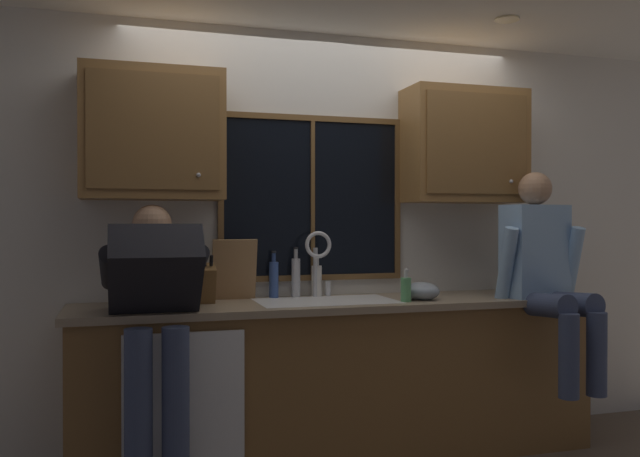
{
  "coord_description": "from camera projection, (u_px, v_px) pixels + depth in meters",
  "views": [
    {
      "loc": [
        -1.23,
        -3.93,
        1.37
      ],
      "look_at": [
        -0.14,
        -0.3,
        1.34
      ],
      "focal_mm": 37.03,
      "sensor_mm": 36.0,
      "label": 1
    }
  ],
  "objects": [
    {
      "name": "countertop",
      "position": [
        343.0,
        304.0,
        3.82
      ],
      "size": [
        3.06,
        0.62,
        0.04
      ],
      "primitive_type": "cube",
      "color": "gray",
      "rests_on": "lower_cabinet_run"
    },
    {
      "name": "soap_dispenser",
      "position": [
        406.0,
        289.0,
        3.77
      ],
      "size": [
        0.06,
        0.07,
        0.19
      ],
      "color": "#59A566",
      "rests_on": "countertop"
    },
    {
      "name": "back_wall",
      "position": [
        324.0,
        238.0,
        4.18
      ],
      "size": [
        5.4,
        0.12,
        2.55
      ],
      "primitive_type": "cube",
      "color": "silver",
      "rests_on": "floor"
    },
    {
      "name": "window_frame_left",
      "position": [
        221.0,
        197.0,
        3.91
      ],
      "size": [
        0.03,
        0.02,
        0.95
      ],
      "primitive_type": "cube",
      "color": "brown"
    },
    {
      "name": "upper_cabinet_right",
      "position": [
        464.0,
        146.0,
        4.2
      ],
      "size": [
        0.77,
        0.36,
        0.72
      ],
      "color": "olive"
    },
    {
      "name": "window_glass",
      "position": [
        312.0,
        198.0,
        4.08
      ],
      "size": [
        1.1,
        0.02,
        0.95
      ],
      "primitive_type": "cube",
      "color": "black"
    },
    {
      "name": "window_frame_bottom",
      "position": [
        313.0,
        278.0,
        4.07
      ],
      "size": [
        1.17,
        0.02,
        0.04
      ],
      "primitive_type": "cube",
      "color": "brown"
    },
    {
      "name": "cutting_board",
      "position": [
        234.0,
        270.0,
        3.86
      ],
      "size": [
        0.26,
        0.09,
        0.36
      ],
      "primitive_type": "cube",
      "rotation": [
        0.21,
        0.0,
        0.0
      ],
      "color": "#997047",
      "rests_on": "countertop"
    },
    {
      "name": "faucet",
      "position": [
        319.0,
        256.0,
        3.98
      ],
      "size": [
        0.18,
        0.09,
        0.4
      ],
      "color": "silver",
      "rests_on": "countertop"
    },
    {
      "name": "person_sitting_on_counter",
      "position": [
        545.0,
        268.0,
        3.91
      ],
      "size": [
        0.54,
        0.63,
        1.26
      ],
      "color": "#384260",
      "rests_on": "countertop"
    },
    {
      "name": "upper_cabinet_left",
      "position": [
        153.0,
        135.0,
        3.64
      ],
      "size": [
        0.77,
        0.36,
        0.72
      ],
      "color": "olive"
    },
    {
      "name": "person_standing",
      "position": [
        155.0,
        312.0,
        3.26
      ],
      "size": [
        0.53,
        0.72,
        1.47
      ],
      "color": "#384260",
      "rests_on": "floor"
    },
    {
      "name": "sink",
      "position": [
        326.0,
        318.0,
        3.81
      ],
      "size": [
        0.8,
        0.46,
        0.21
      ],
      "color": "silver",
      "rests_on": "lower_cabinet_run"
    },
    {
      "name": "window_mullion_center",
      "position": [
        313.0,
        198.0,
        4.07
      ],
      "size": [
        0.02,
        0.02,
        0.95
      ],
      "primitive_type": "cube",
      "color": "brown"
    },
    {
      "name": "window_frame_right",
      "position": [
        397.0,
        199.0,
        4.23
      ],
      "size": [
        0.04,
        0.02,
        0.95
      ],
      "primitive_type": "cube",
      "color": "brown"
    },
    {
      "name": "window_frame_top",
      "position": [
        313.0,
        118.0,
        4.07
      ],
      "size": [
        1.17,
        0.02,
        0.04
      ],
      "primitive_type": "cube",
      "color": "brown"
    },
    {
      "name": "bottle_tall_clear",
      "position": [
        274.0,
        279.0,
        3.96
      ],
      "size": [
        0.06,
        0.06,
        0.28
      ],
      "color": "#334C8C",
      "rests_on": "countertop"
    },
    {
      "name": "bottle_green_glass",
      "position": [
        296.0,
        276.0,
        3.99
      ],
      "size": [
        0.05,
        0.05,
        0.3
      ],
      "color": "#B7B7BC",
      "rests_on": "countertop"
    },
    {
      "name": "lower_cabinet_run",
      "position": [
        342.0,
        382.0,
        3.85
      ],
      "size": [
        3.0,
        0.58,
        0.88
      ],
      "primitive_type": "cube",
      "color": "brown",
      "rests_on": "floor"
    },
    {
      "name": "ceiling_downlight_right",
      "position": [
        507.0,
        19.0,
        3.79
      ],
      "size": [
        0.14,
        0.14,
        0.01
      ],
      "primitive_type": "cylinder",
      "color": "#FFEAB2"
    },
    {
      "name": "dishwasher_front",
      "position": [
        184.0,
        407.0,
        3.27
      ],
      "size": [
        0.6,
        0.02,
        0.74
      ],
      "primitive_type": "cube",
      "color": "white"
    },
    {
      "name": "knife_block",
      "position": [
        204.0,
        284.0,
        3.68
      ],
      "size": [
        0.12,
        0.18,
        0.32
      ],
      "color": "brown",
      "rests_on": "countertop"
    },
    {
      "name": "bottle_amber_small",
      "position": [
        317.0,
        280.0,
        4.04
      ],
      "size": [
        0.06,
        0.06,
        0.25
      ],
      "color": "silver",
      "rests_on": "countertop"
    },
    {
      "name": "mixing_bowl",
      "position": [
        421.0,
        291.0,
        3.88
      ],
      "size": [
        0.21,
        0.21,
        0.11
      ],
      "primitive_type": "ellipsoid",
      "color": "#8C99A8",
      "rests_on": "countertop"
    }
  ]
}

